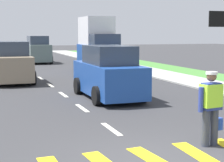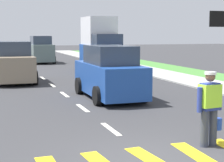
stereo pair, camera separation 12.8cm
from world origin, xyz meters
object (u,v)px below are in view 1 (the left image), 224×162
delivery_truck (99,47)px  car_outgoing_ahead (108,74)px  car_outgoing_far (38,50)px  road_worker (211,105)px  car_oncoming_lead (11,63)px

delivery_truck → car_outgoing_ahead: (-2.70, -9.89, -0.67)m
delivery_truck → car_outgoing_far: delivery_truck is taller
road_worker → car_oncoming_lead: size_ratio=0.40×
car_outgoing_ahead → car_oncoming_lead: car_oncoming_lead is taller
car_outgoing_ahead → car_outgoing_far: (0.03, 18.52, 0.10)m
road_worker → car_oncoming_lead: 13.25m
car_oncoming_lead → delivery_truck: bearing=32.9°
delivery_truck → car_oncoming_lead: (-5.82, -3.77, -0.64)m
car_oncoming_lead → car_outgoing_ahead: bearing=-63.0°
car_outgoing_ahead → car_oncoming_lead: bearing=117.0°
delivery_truck → road_worker: bearing=-98.7°
car_outgoing_far → car_oncoming_lead: 12.80m
car_outgoing_ahead → car_oncoming_lead: size_ratio=1.05×
delivery_truck → car_outgoing_ahead: size_ratio=1.06×
car_outgoing_far → car_oncoming_lead: car_outgoing_far is taller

